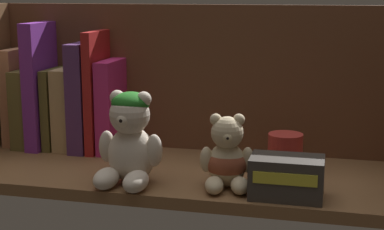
% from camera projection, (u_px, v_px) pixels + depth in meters
% --- Properties ---
extents(shelf_board, '(0.79, 0.28, 0.02)m').
position_uv_depth(shelf_board, '(179.00, 175.00, 1.05)').
color(shelf_board, brown).
rests_on(shelf_board, ground).
extents(shelf_back_panel, '(0.81, 0.01, 0.30)m').
position_uv_depth(shelf_back_panel, '(198.00, 83.00, 1.16)').
color(shelf_back_panel, brown).
rests_on(shelf_back_panel, ground).
extents(book_0, '(0.03, 0.09, 0.19)m').
position_uv_depth(book_0, '(17.00, 96.00, 1.21)').
color(book_0, tan).
rests_on(book_0, shelf_board).
extents(book_1, '(0.03, 0.13, 0.15)m').
position_uv_depth(book_1, '(31.00, 107.00, 1.21)').
color(book_1, brown).
rests_on(book_1, shelf_board).
extents(book_2, '(0.03, 0.14, 0.25)m').
position_uv_depth(book_2, '(45.00, 85.00, 1.19)').
color(book_2, purple).
rests_on(book_2, shelf_board).
extents(book_3, '(0.02, 0.12, 0.16)m').
position_uv_depth(book_3, '(57.00, 107.00, 1.20)').
color(book_3, brown).
rests_on(book_3, shelf_board).
extents(book_4, '(0.03, 0.12, 0.16)m').
position_uv_depth(book_4, '(71.00, 107.00, 1.19)').
color(book_4, tan).
rests_on(book_4, shelf_board).
extents(book_5, '(0.03, 0.14, 0.21)m').
position_uv_depth(book_5, '(87.00, 96.00, 1.18)').
color(book_5, '#532E64').
rests_on(book_5, shelf_board).
extents(book_6, '(0.02, 0.14, 0.23)m').
position_uv_depth(book_6, '(101.00, 90.00, 1.17)').
color(book_6, '#AE2020').
rests_on(book_6, shelf_board).
extents(book_7, '(0.03, 0.13, 0.18)m').
position_uv_depth(book_7, '(114.00, 105.00, 1.17)').
color(book_7, '#C42873').
rests_on(book_7, shelf_board).
extents(teddy_bear_larger, '(0.11, 0.11, 0.15)m').
position_uv_depth(teddy_bear_larger, '(130.00, 140.00, 0.96)').
color(teddy_bear_larger, beige).
rests_on(teddy_bear_larger, shelf_board).
extents(teddy_bear_smaller, '(0.09, 0.10, 0.12)m').
position_uv_depth(teddy_bear_smaller, '(227.00, 159.00, 0.95)').
color(teddy_bear_smaller, beige).
rests_on(teddy_bear_smaller, shelf_board).
extents(pillar_candle, '(0.06, 0.06, 0.07)m').
position_uv_depth(pillar_candle, '(285.00, 153.00, 1.03)').
color(pillar_candle, '#C63833').
rests_on(pillar_candle, shelf_board).
extents(small_product_box, '(0.11, 0.07, 0.06)m').
position_uv_depth(small_product_box, '(287.00, 177.00, 0.90)').
color(small_product_box, '#38332D').
rests_on(small_product_box, shelf_board).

